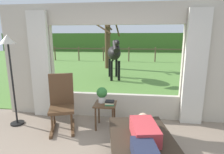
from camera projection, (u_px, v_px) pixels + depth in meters
back_wall_with_window at (115, 64)px, 4.07m from camera, size 5.20×0.12×2.55m
curtain_panel_left at (41, 66)px, 4.15m from camera, size 0.44×0.10×2.40m
curtain_panel_right at (195, 69)px, 3.74m from camera, size 0.44×0.10×2.40m
outdoor_pasture_lawn at (129, 60)px, 14.90m from camera, size 36.00×21.68×0.02m
distant_hill_ridge at (132, 42)px, 24.19m from camera, size 36.00×2.00×2.40m
reclining_person at (145, 139)px, 2.39m from camera, size 0.44×1.43×0.22m
rocking_chair at (62, 102)px, 3.68m from camera, size 0.65×0.79×1.12m
side_table at (105, 108)px, 3.70m from camera, size 0.44×0.44×0.52m
potted_plant at (102, 94)px, 3.71m from camera, size 0.22×0.22×0.32m
book_stack at (110, 103)px, 3.60m from camera, size 0.19×0.16×0.08m
floor_lamp_left at (9, 53)px, 3.61m from camera, size 0.32×0.32×1.89m
horse at (114, 53)px, 7.88m from camera, size 0.83×1.82×1.73m
pasture_tree at (108, 43)px, 10.68m from camera, size 1.60×1.24×3.12m
pasture_fence_line at (129, 52)px, 14.00m from camera, size 16.10×0.10×1.10m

